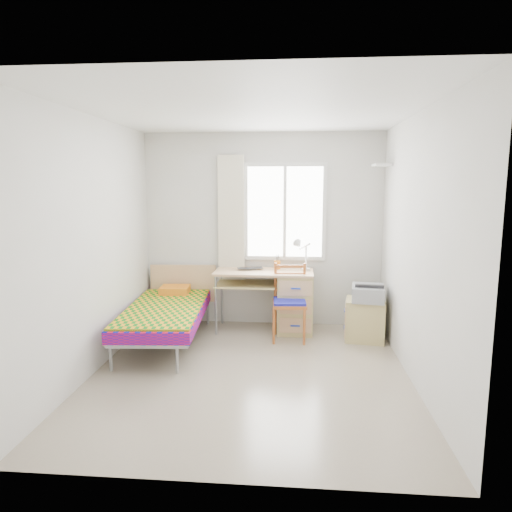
{
  "coord_description": "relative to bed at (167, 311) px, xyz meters",
  "views": [
    {
      "loc": [
        0.44,
        -4.41,
        1.92
      ],
      "look_at": [
        0.01,
        0.55,
        1.13
      ],
      "focal_mm": 32.0,
      "sensor_mm": 36.0,
      "label": 1
    }
  ],
  "objects": [
    {
      "name": "wall_right",
      "position": [
        2.7,
        -0.84,
        0.9
      ],
      "size": [
        0.0,
        3.5,
        3.5
      ],
      "primitive_type": "plane",
      "rotation": [
        1.57,
        0.0,
        -1.57
      ],
      "color": "silver",
      "rests_on": "ground"
    },
    {
      "name": "printer",
      "position": [
        2.43,
        0.28,
        0.21
      ],
      "size": [
        0.44,
        0.49,
        0.19
      ],
      "rotation": [
        0.0,
        0.0,
        -0.14
      ],
      "color": "gray",
      "rests_on": "cabinet"
    },
    {
      "name": "window",
      "position": [
        1.4,
        0.88,
        1.15
      ],
      "size": [
        1.1,
        0.04,
        1.3
      ],
      "color": "white",
      "rests_on": "wall_back"
    },
    {
      "name": "chair",
      "position": [
        1.49,
        0.28,
        0.13
      ],
      "size": [
        0.43,
        0.43,
        0.95
      ],
      "rotation": [
        0.0,
        0.0,
        0.06
      ],
      "color": "#A04F1F",
      "rests_on": "floor"
    },
    {
      "name": "desk",
      "position": [
        1.48,
        0.58,
        0.04
      ],
      "size": [
        1.29,
        0.61,
        0.8
      ],
      "rotation": [
        0.0,
        0.0,
        -0.02
      ],
      "color": "tan",
      "rests_on": "floor"
    },
    {
      "name": "cabinet",
      "position": [
        2.41,
        0.3,
        -0.14
      ],
      "size": [
        0.53,
        0.48,
        0.51
      ],
      "rotation": [
        0.0,
        0.0,
        -0.14
      ],
      "color": "tan",
      "rests_on": "floor"
    },
    {
      "name": "curtain",
      "position": [
        0.68,
        0.84,
        1.05
      ],
      "size": [
        0.35,
        0.05,
        1.7
      ],
      "primitive_type": "cube",
      "color": "beige",
      "rests_on": "wall_back"
    },
    {
      "name": "wall_back",
      "position": [
        1.1,
        0.91,
        0.9
      ],
      "size": [
        3.2,
        0.0,
        3.2
      ],
      "primitive_type": "plane",
      "rotation": [
        1.57,
        0.0,
        0.0
      ],
      "color": "silver",
      "rests_on": "ground"
    },
    {
      "name": "pen_cup",
      "position": [
        1.31,
        0.74,
        0.46
      ],
      "size": [
        0.11,
        0.11,
        0.11
      ],
      "primitive_type": "cylinder",
      "rotation": [
        0.0,
        0.0,
        0.32
      ],
      "color": "orange",
      "rests_on": "desk"
    },
    {
      "name": "ceiling",
      "position": [
        1.1,
        -0.84,
        2.2
      ],
      "size": [
        3.5,
        3.5,
        0.0
      ],
      "primitive_type": "plane",
      "rotation": [
        3.14,
        0.0,
        0.0
      ],
      "color": "white",
      "rests_on": "wall_back"
    },
    {
      "name": "book",
      "position": [
        0.97,
        0.6,
        0.19
      ],
      "size": [
        0.18,
        0.24,
        0.02
      ],
      "primitive_type": "imported",
      "rotation": [
        0.0,
        0.0,
        0.06
      ],
      "color": "gray",
      "rests_on": "desk"
    },
    {
      "name": "bed",
      "position": [
        0.0,
        0.0,
        0.0
      ],
      "size": [
        1.01,
        1.94,
        0.82
      ],
      "rotation": [
        0.0,
        0.0,
        0.07
      ],
      "color": "gray",
      "rests_on": "floor"
    },
    {
      "name": "task_lamp",
      "position": [
        1.62,
        0.53,
        0.68
      ],
      "size": [
        0.23,
        0.33,
        0.43
      ],
      "rotation": [
        0.0,
        0.0,
        0.06
      ],
      "color": "white",
      "rests_on": "desk"
    },
    {
      "name": "floor",
      "position": [
        1.1,
        -0.84,
        -0.4
      ],
      "size": [
        3.5,
        3.5,
        0.0
      ],
      "primitive_type": "plane",
      "color": "#BCAD93",
      "rests_on": "ground"
    },
    {
      "name": "laptop",
      "position": [
        0.96,
        0.6,
        0.42
      ],
      "size": [
        0.38,
        0.3,
        0.03
      ],
      "primitive_type": "imported",
      "rotation": [
        0.0,
        0.0,
        0.26
      ],
      "color": "black",
      "rests_on": "desk"
    },
    {
      "name": "floating_shelf",
      "position": [
        2.59,
        0.56,
        1.75
      ],
      "size": [
        0.2,
        0.32,
        0.03
      ],
      "primitive_type": "cube",
      "color": "white",
      "rests_on": "wall_right"
    },
    {
      "name": "wall_left",
      "position": [
        -0.5,
        -0.84,
        0.9
      ],
      "size": [
        0.0,
        3.5,
        3.5
      ],
      "primitive_type": "plane",
      "rotation": [
        1.57,
        0.0,
        1.57
      ],
      "color": "silver",
      "rests_on": "ground"
    }
  ]
}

